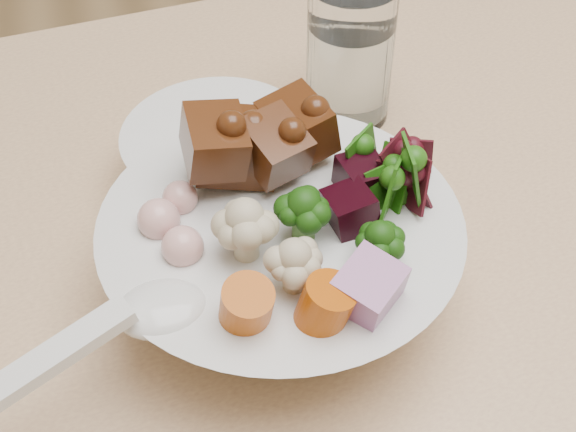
# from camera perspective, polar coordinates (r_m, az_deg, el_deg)

# --- Properties ---
(chair_far) EXTENTS (0.42, 0.42, 0.88)m
(chair_far) POSITION_cam_1_polar(r_m,az_deg,el_deg) (1.34, 3.97, 15.06)
(chair_far) COLOR tan
(chair_far) RESTS_ON ground
(food_bowl) EXTENTS (0.25, 0.25, 0.14)m
(food_bowl) POSITION_cam_1_polar(r_m,az_deg,el_deg) (0.57, -0.36, -2.48)
(food_bowl) COLOR silver
(food_bowl) RESTS_ON dining_table
(soup_spoon) EXTENTS (0.16, 0.09, 0.03)m
(soup_spoon) POSITION_cam_1_polar(r_m,az_deg,el_deg) (0.50, -10.92, -7.39)
(soup_spoon) COLOR silver
(soup_spoon) RESTS_ON food_bowl
(water_glass) EXTENTS (0.08, 0.08, 0.13)m
(water_glass) POSITION_cam_1_polar(r_m,az_deg,el_deg) (0.73, 4.40, 11.13)
(water_glass) COLOR white
(water_glass) RESTS_ON dining_table
(side_bowl) EXTENTS (0.16, 0.16, 0.05)m
(side_bowl) POSITION_cam_1_polar(r_m,az_deg,el_deg) (0.67, -4.97, 4.16)
(side_bowl) COLOR silver
(side_bowl) RESTS_ON dining_table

